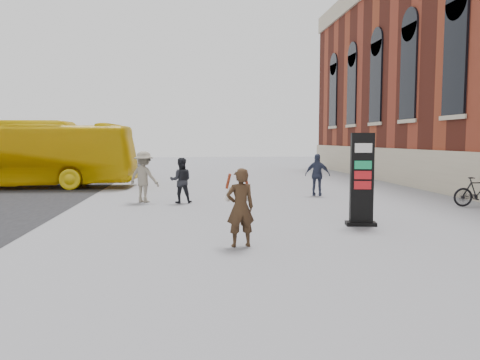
{
  "coord_description": "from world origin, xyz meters",
  "views": [
    {
      "loc": [
        -1.03,
        -9.91,
        2.28
      ],
      "look_at": [
        0.1,
        0.82,
        1.33
      ],
      "focal_mm": 35.0,
      "sensor_mm": 36.0,
      "label": 1
    }
  ],
  "objects": [
    {
      "name": "woman",
      "position": [
        0.0,
        -0.17,
        0.86
      ],
      "size": [
        0.69,
        0.65,
        1.67
      ],
      "rotation": [
        0.0,
        0.0,
        3.3
      ],
      "color": "#3A2817",
      "rests_on": "ground"
    },
    {
      "name": "bike_7",
      "position": [
        8.6,
        4.81,
        0.5
      ],
      "size": [
        1.71,
        0.63,
        1.01
      ],
      "primitive_type": "imported",
      "rotation": [
        0.0,
        0.0,
        1.47
      ],
      "color": "black",
      "rests_on": "ground"
    },
    {
      "name": "pedestrian_c",
      "position": [
        4.03,
        8.39,
        0.85
      ],
      "size": [
        1.07,
        0.74,
        1.69
      ],
      "primitive_type": "imported",
      "rotation": [
        0.0,
        0.0,
        2.77
      ],
      "color": "#333A53",
      "rests_on": "ground"
    },
    {
      "name": "bus",
      "position": [
        -9.32,
        12.99,
        1.56
      ],
      "size": [
        11.32,
        3.18,
        3.12
      ],
      "primitive_type": "imported",
      "rotation": [
        0.0,
        0.0,
        1.52
      ],
      "color": "#DFB708",
      "rests_on": "road"
    },
    {
      "name": "pedestrian_b",
      "position": [
        -2.72,
        7.11,
        0.92
      ],
      "size": [
        1.37,
        1.19,
        1.84
      ],
      "primitive_type": "imported",
      "rotation": [
        0.0,
        0.0,
        2.61
      ],
      "color": "gray",
      "rests_on": "ground"
    },
    {
      "name": "ground",
      "position": [
        0.0,
        0.0,
        0.0
      ],
      "size": [
        100.0,
        100.0,
        0.0
      ],
      "primitive_type": "plane",
      "color": "#9E9EA3"
    },
    {
      "name": "pedestrian_a",
      "position": [
        -1.39,
        6.8,
        0.81
      ],
      "size": [
        0.79,
        0.62,
        1.62
      ],
      "primitive_type": "imported",
      "rotation": [
        0.0,
        0.0,
        3.15
      ],
      "color": "black",
      "rests_on": "ground"
    },
    {
      "name": "info_pylon",
      "position": [
        3.43,
        1.91,
        1.22
      ],
      "size": [
        0.84,
        0.52,
        2.44
      ],
      "rotation": [
        0.0,
        0.0,
        -0.17
      ],
      "color": "black",
      "rests_on": "ground"
    }
  ]
}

